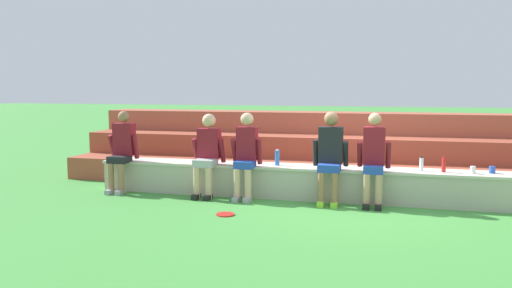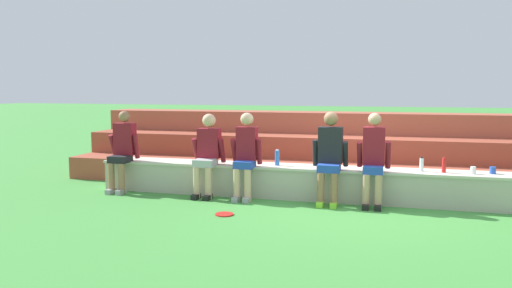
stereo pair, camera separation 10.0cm
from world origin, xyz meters
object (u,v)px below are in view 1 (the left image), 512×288
Objects in this scene: person_far_left at (122,149)px; plastic_cup_middle at (473,170)px; water_bottle_near_left at (421,164)px; plastic_cup_left_end at (492,170)px; person_left_of_center at (207,152)px; person_right_of_center at (330,154)px; water_bottle_center_gap at (444,165)px; person_center at (246,153)px; person_far_right at (374,157)px; frisbee at (225,214)px; water_bottle_mid_right at (277,158)px.

plastic_cup_middle is at bearing 2.15° from person_far_left.
plastic_cup_left_end is (1.02, 0.04, -0.05)m from water_bottle_near_left.
person_left_of_center is 2.05m from person_right_of_center.
water_bottle_center_gap is 2.09× the size of plastic_cup_middle.
plastic_cup_middle is (3.49, 0.25, -0.17)m from person_center.
person_center is 3.50m from plastic_cup_middle.
person_far_right is 5.43× the size of frisbee.
person_center reaches higher than water_bottle_mid_right.
person_center is 6.04× the size of water_bottle_center_gap.
person_far_right is 13.49× the size of plastic_cup_left_end.
person_far_left is at bearing -177.85° from plastic_cup_middle.
water_bottle_mid_right reaches higher than water_bottle_near_left.
frisbee is at bearing -140.99° from person_right_of_center.
water_bottle_near_left is (5.01, 0.28, -0.12)m from person_far_left.
person_left_of_center is 4.47m from plastic_cup_left_end.
person_right_of_center is at bearing -172.04° from plastic_cup_left_end.
plastic_cup_left_end is (3.31, 0.05, -0.07)m from water_bottle_mid_right.
water_bottle_near_left reaches higher than plastic_cup_left_end.
person_far_right is 1.08m from water_bottle_center_gap.
person_right_of_center reaches higher than person_far_left.
plastic_cup_middle is at bearing 4.14° from person_center.
person_left_of_center is at bearing -176.02° from plastic_cup_left_end.
water_bottle_near_left reaches higher than plastic_cup_middle.
person_far_left is 5.33× the size of frisbee.
water_bottle_near_left is (2.75, 0.31, -0.12)m from person_center.
frisbee is (2.26, -1.13, -0.74)m from person_far_left.
person_center is 0.98× the size of person_right_of_center.
water_bottle_center_gap reaches higher than plastic_cup_middle.
person_right_of_center reaches higher than frisbee.
person_left_of_center is at bearing -167.11° from water_bottle_mid_right.
plastic_cup_middle is at bearing -0.90° from water_bottle_mid_right.
person_far_right reaches higher than person_left_of_center.
plastic_cup_left_end is at bearing 7.96° from person_right_of_center.
person_left_of_center is at bearing 176.69° from person_center.
person_far_left reaches higher than water_bottle_center_gap.
frisbee is (-3.77, -1.44, -0.57)m from plastic_cup_left_end.
person_right_of_center is (1.37, 0.01, 0.03)m from person_center.
person_far_right is at bearing -170.36° from plastic_cup_middle.
frisbee is at bearing -156.02° from water_bottle_center_gap.
frisbee is (-3.07, -1.37, -0.63)m from water_bottle_center_gap.
frisbee is (0.68, -1.13, -0.74)m from person_left_of_center.
person_far_right is at bearing -156.86° from water_bottle_near_left.
plastic_cup_middle reaches higher than plastic_cup_left_end.
water_bottle_near_left is at bearing 173.15° from water_bottle_center_gap.
frisbee is (-0.46, -1.39, -0.65)m from water_bottle_mid_right.
water_bottle_near_left is (1.39, 0.30, -0.15)m from person_right_of_center.
plastic_cup_middle is (0.41, -0.02, -0.05)m from water_bottle_center_gap.
water_bottle_near_left is at bearing 4.55° from person_left_of_center.
plastic_cup_middle is at bearing -161.41° from plastic_cup_left_end.
person_center is at bearing -174.71° from plastic_cup_left_end.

